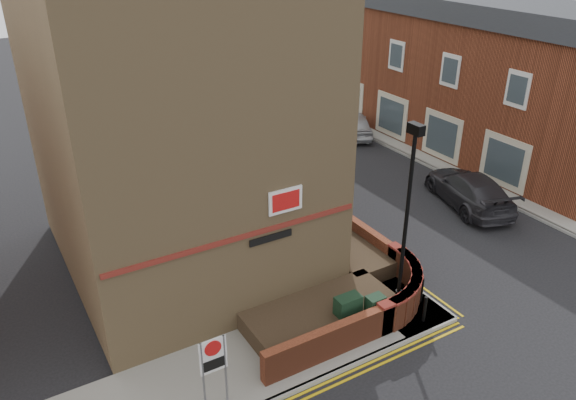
# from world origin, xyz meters

# --- Properties ---
(ground) EXTENTS (120.00, 120.00, 0.00)m
(ground) POSITION_xyz_m (0.00, 0.00, 0.00)
(ground) COLOR black
(ground) RESTS_ON ground
(pavement_corner) EXTENTS (13.00, 3.00, 0.12)m
(pavement_corner) POSITION_xyz_m (-3.50, 1.50, 0.06)
(pavement_corner) COLOR gray
(pavement_corner) RESTS_ON ground
(pavement_main) EXTENTS (2.00, 32.00, 0.12)m
(pavement_main) POSITION_xyz_m (2.00, 16.00, 0.06)
(pavement_main) COLOR gray
(pavement_main) RESTS_ON ground
(pavement_far) EXTENTS (4.00, 40.00, 0.12)m
(pavement_far) POSITION_xyz_m (13.00, 13.00, 0.06)
(pavement_far) COLOR gray
(pavement_far) RESTS_ON ground
(kerb_side) EXTENTS (13.00, 0.15, 0.12)m
(kerb_side) POSITION_xyz_m (-3.50, 0.00, 0.06)
(kerb_side) COLOR gray
(kerb_side) RESTS_ON ground
(kerb_main_near) EXTENTS (0.15, 32.00, 0.12)m
(kerb_main_near) POSITION_xyz_m (3.00, 16.00, 0.06)
(kerb_main_near) COLOR gray
(kerb_main_near) RESTS_ON ground
(kerb_main_far) EXTENTS (0.15, 40.00, 0.12)m
(kerb_main_far) POSITION_xyz_m (11.00, 13.00, 0.06)
(kerb_main_far) COLOR gray
(kerb_main_far) RESTS_ON ground
(yellow_lines_main) EXTENTS (0.28, 32.00, 0.01)m
(yellow_lines_main) POSITION_xyz_m (3.25, 16.00, 0.01)
(yellow_lines_main) COLOR gold
(yellow_lines_main) RESTS_ON ground
(corner_building) EXTENTS (8.95, 10.40, 13.60)m
(corner_building) POSITION_xyz_m (-2.84, 8.00, 6.23)
(corner_building) COLOR #987A51
(corner_building) RESTS_ON ground
(garden_wall) EXTENTS (6.80, 6.00, 1.20)m
(garden_wall) POSITION_xyz_m (0.00, 2.50, 0.00)
(garden_wall) COLOR brown
(garden_wall) RESTS_ON ground
(lamppost) EXTENTS (0.25, 0.50, 6.30)m
(lamppost) POSITION_xyz_m (1.60, 1.20, 3.34)
(lamppost) COLOR black
(lamppost) RESTS_ON pavement_corner
(utility_cabinet_large) EXTENTS (0.80, 0.45, 1.20)m
(utility_cabinet_large) POSITION_xyz_m (-0.30, 1.30, 0.72)
(utility_cabinet_large) COLOR #15311E
(utility_cabinet_large) RESTS_ON pavement_corner
(utility_cabinet_small) EXTENTS (0.55, 0.40, 1.10)m
(utility_cabinet_small) POSITION_xyz_m (0.50, 1.00, 0.67)
(utility_cabinet_small) COLOR #15311E
(utility_cabinet_small) RESTS_ON pavement_corner
(bollard_near) EXTENTS (0.11, 0.11, 0.90)m
(bollard_near) POSITION_xyz_m (2.00, 0.40, 0.57)
(bollard_near) COLOR black
(bollard_near) RESTS_ON pavement_corner
(bollard_far) EXTENTS (0.11, 0.11, 0.90)m
(bollard_far) POSITION_xyz_m (2.60, 1.20, 0.57)
(bollard_far) COLOR black
(bollard_far) RESTS_ON pavement_corner
(zone_sign) EXTENTS (0.72, 0.07, 2.20)m
(zone_sign) POSITION_xyz_m (-5.00, 0.50, 1.64)
(zone_sign) COLOR slate
(zone_sign) RESTS_ON pavement_corner
(far_terrace) EXTENTS (5.40, 30.40, 8.00)m
(far_terrace) POSITION_xyz_m (14.50, 17.00, 4.04)
(far_terrace) COLOR brown
(far_terrace) RESTS_ON ground
(far_terrace_cream) EXTENTS (5.40, 12.40, 8.00)m
(far_terrace_cream) POSITION_xyz_m (14.50, 38.00, 4.05)
(far_terrace_cream) COLOR beige
(far_terrace_cream) RESTS_ON ground
(tree_near) EXTENTS (3.64, 3.65, 6.70)m
(tree_near) POSITION_xyz_m (2.00, 14.05, 4.70)
(tree_near) COLOR #382B1E
(tree_near) RESTS_ON pavement_main
(tree_mid) EXTENTS (4.03, 4.03, 7.42)m
(tree_mid) POSITION_xyz_m (2.00, 22.05, 5.20)
(tree_mid) COLOR #382B1E
(tree_mid) RESTS_ON pavement_main
(tree_far) EXTENTS (3.81, 3.81, 7.00)m
(tree_far) POSITION_xyz_m (2.00, 30.05, 4.91)
(tree_far) COLOR #382B1E
(tree_far) RESTS_ON pavement_main
(traffic_light_assembly) EXTENTS (0.20, 0.16, 4.20)m
(traffic_light_assembly) POSITION_xyz_m (2.40, 25.00, 2.78)
(traffic_light_assembly) COLOR black
(traffic_light_assembly) RESTS_ON pavement_main
(silver_car_near) EXTENTS (2.84, 4.38, 1.36)m
(silver_car_near) POSITION_xyz_m (3.60, 15.25, 0.68)
(silver_car_near) COLOR #A6A8AD
(silver_car_near) RESTS_ON ground
(red_car_main) EXTENTS (3.44, 4.94, 1.25)m
(red_car_main) POSITION_xyz_m (5.00, 19.66, 0.63)
(red_car_main) COLOR maroon
(red_car_main) RESTS_ON ground
(grey_car_far) EXTENTS (3.55, 5.62, 1.52)m
(grey_car_far) POSITION_xyz_m (9.44, 5.63, 0.76)
(grey_car_far) COLOR #29282D
(grey_car_far) RESTS_ON ground
(silver_car_far) EXTENTS (3.31, 4.54, 1.44)m
(silver_car_far) POSITION_xyz_m (10.50, 15.59, 0.72)
(silver_car_far) COLOR #B2B5BA
(silver_car_far) RESTS_ON ground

